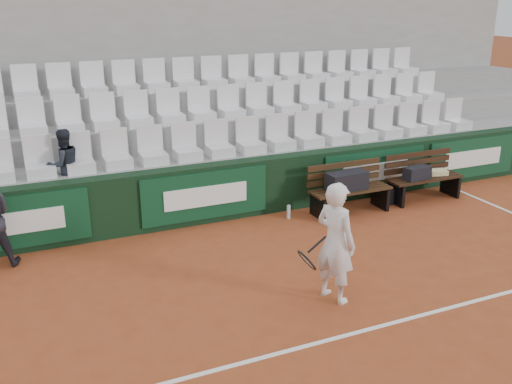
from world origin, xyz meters
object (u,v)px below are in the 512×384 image
sports_bag_left (347,181)px  sports_bag_right (417,173)px  water_bottle_far (387,201)px  spectator_c (61,137)px  bench_left (350,201)px  sports_bag_ground (388,195)px  bench_right (424,188)px  tennis_player (335,243)px  water_bottle_near (289,212)px

sports_bag_left → sports_bag_right: 1.53m
water_bottle_far → spectator_c: 5.77m
bench_left → sports_bag_ground: size_ratio=3.20×
sports_bag_left → sports_bag_ground: size_ratio=1.59×
spectator_c → bench_right: bearing=151.8°
sports_bag_ground → spectator_c: 5.89m
water_bottle_far → spectator_c: size_ratio=0.20×
bench_left → tennis_player: bearing=-126.4°
bench_left → bench_right: same height
sports_bag_left → spectator_c: (-4.59, 1.18, 0.97)m
sports_bag_right → water_bottle_near: 2.61m
sports_bag_right → sports_bag_ground: size_ratio=1.09×
sports_bag_ground → water_bottle_near: size_ratio=1.95×
sports_bag_ground → spectator_c: spectator_c is taller
sports_bag_right → bench_right: bearing=9.8°
sports_bag_left → sports_bag_right: (1.53, -0.01, -0.04)m
sports_bag_right → spectator_c: (-6.12, 1.18, 1.02)m
sports_bag_ground → spectator_c: (-5.62, 1.02, 1.44)m
sports_bag_right → tennis_player: 4.16m
water_bottle_far → spectator_c: bearing=167.2°
sports_bag_right → tennis_player: (-3.30, -2.52, 0.22)m
sports_bag_left → water_bottle_far: size_ratio=3.14×
bench_left → spectator_c: (-4.68, 1.17, 1.36)m
bench_right → sports_bag_ground: bench_right is taller
sports_bag_ground → tennis_player: (-2.80, -2.68, 0.65)m
sports_bag_left → tennis_player: tennis_player is taller
bench_left → spectator_c: 5.01m
sports_bag_ground → tennis_player: bearing=-136.2°
sports_bag_left → spectator_c: spectator_c is taller
water_bottle_near → spectator_c: 3.96m
sports_bag_right → water_bottle_near: size_ratio=2.13×
bench_left → sports_bag_left: sports_bag_left is taller
bench_left → water_bottle_far: size_ratio=6.34×
sports_bag_ground → water_bottle_near: (-2.07, 0.04, -0.02)m
sports_bag_left → tennis_player: size_ratio=0.47×
sports_bag_right → sports_bag_ground: 0.68m
water_bottle_near → bench_right: bearing=-3.4°
tennis_player → bench_left: bearing=53.6°
sports_bag_right → spectator_c: bearing=169.1°
spectator_c → tennis_player: bearing=109.3°
bench_right → sports_bag_right: 0.41m
water_bottle_near → spectator_c: size_ratio=0.21×
water_bottle_near → sports_bag_left: bearing=-10.9°
bench_left → water_bottle_near: bench_left is taller
bench_right → sports_bag_ground: 0.74m
tennis_player → water_bottle_near: bearing=74.9°
sports_bag_right → bench_left: bearing=179.4°
bench_right → sports_bag_right: sports_bag_right is taller
sports_bag_left → spectator_c: bearing=165.6°
sports_bag_left → sports_bag_ground: bearing=8.9°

